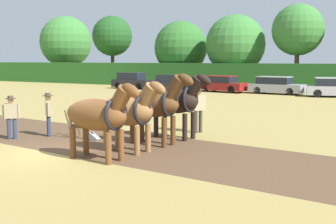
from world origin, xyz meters
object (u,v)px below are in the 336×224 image
at_px(draft_horse_lead_right, 129,110).
at_px(parked_car_center_left, 222,84).
at_px(farmer_onlooker_left, 11,114).
at_px(tree_far_left, 66,42).
at_px(tree_center, 235,45).
at_px(parked_car_center, 276,86).
at_px(draft_horse_trail_right, 177,100).
at_px(tree_left, 112,36).
at_px(farmer_beside_team, 198,106).
at_px(parked_car_far_left, 133,81).
at_px(tree_center_left, 181,48).
at_px(parked_car_left, 173,83).
at_px(farmer_at_plow, 48,111).
at_px(tree_center_right, 298,30).
at_px(parked_car_center_right, 334,88).
at_px(draft_horse_lead_left, 99,115).
at_px(draft_horse_trail_left, 155,104).
at_px(plow, 86,131).

bearing_deg(draft_horse_lead_right, parked_car_center_left, 110.63).
bearing_deg(draft_horse_lead_right, farmer_onlooker_left, -170.41).
distance_m(tree_far_left, tree_center, 25.01).
bearing_deg(parked_car_center, draft_horse_trail_right, -79.46).
distance_m(tree_left, parked_car_center, 23.35).
bearing_deg(draft_horse_lead_right, tree_center, 109.71).
bearing_deg(tree_center, farmer_onlooker_left, -84.95).
bearing_deg(farmer_beside_team, parked_car_far_left, 156.36).
distance_m(tree_center_left, farmer_beside_team, 32.11).
bearing_deg(parked_car_left, farmer_at_plow, -73.80).
distance_m(tree_center_right, parked_car_center, 8.13).
relative_size(tree_center, farmer_onlooker_left, 4.75).
distance_m(parked_car_far_left, parked_car_center_right, 18.88).
bearing_deg(farmer_at_plow, parked_car_far_left, 69.51).
height_order(tree_center_right, draft_horse_trail_right, tree_center_right).
height_order(tree_far_left, tree_center_left, tree_far_left).
distance_m(tree_far_left, farmer_at_plow, 43.54).
height_order(farmer_at_plow, farmer_beside_team, farmer_beside_team).
bearing_deg(tree_left, tree_center_left, 6.50).
distance_m(draft_horse_lead_left, draft_horse_trail_left, 2.72).
bearing_deg(farmer_at_plow, parked_car_center_left, 48.56).
height_order(draft_horse_trail_left, parked_car_center_right, draft_horse_trail_left).
bearing_deg(tree_left, farmer_at_plow, -57.88).
relative_size(draft_horse_lead_left, parked_car_center_right, 0.64).
bearing_deg(parked_car_center_right, draft_horse_lead_right, -109.21).
relative_size(tree_center, parked_car_left, 1.70).
bearing_deg(parked_car_center, plow, -86.62).
xyz_separation_m(plow, parked_car_center_left, (-3.91, 23.56, 0.39)).
height_order(plow, farmer_onlooker_left, farmer_onlooker_left).
bearing_deg(parked_car_center_left, draft_horse_lead_left, -65.91).
height_order(tree_center, parked_car_center_right, tree_center).
xyz_separation_m(tree_left, tree_center_left, (8.84, 1.01, -1.48)).
relative_size(tree_center_left, draft_horse_trail_right, 2.75).
bearing_deg(farmer_beside_team, parked_car_center_right, 109.82).
relative_size(tree_far_left, tree_left, 1.07).
relative_size(tree_center_left, parked_car_center_left, 1.55).
xyz_separation_m(parked_car_center_left, parked_car_center_right, (9.48, -0.64, 0.02)).
distance_m(farmer_beside_team, parked_car_far_left, 25.85).
relative_size(draft_horse_lead_left, parked_car_far_left, 0.67).
bearing_deg(parked_car_center, parked_car_center_right, -3.33).
distance_m(tree_center_left, parked_car_far_left, 8.93).
relative_size(tree_center_right, farmer_onlooker_left, 5.15).
relative_size(tree_far_left, draft_horse_lead_right, 3.35).
height_order(draft_horse_trail_left, farmer_onlooker_left, draft_horse_trail_left).
distance_m(tree_far_left, farmer_beside_team, 44.37).
bearing_deg(tree_center, plow, -80.32).
height_order(draft_horse_lead_left, farmer_onlooker_left, draft_horse_lead_left).
distance_m(farmer_onlooker_left, parked_car_center_left, 24.87).
bearing_deg(parked_car_center_right, tree_left, 152.16).
relative_size(parked_car_far_left, parked_car_center_left, 0.89).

